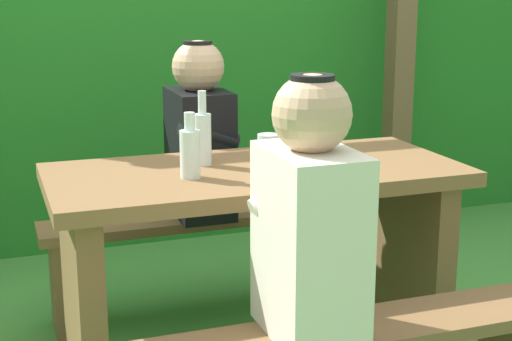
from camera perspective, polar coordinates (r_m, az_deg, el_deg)
The scene contains 10 objects.
hedge_backdrop at distance 4.37m, azimuth -8.28°, elevation 7.67°, with size 6.40×0.61×1.86m, color #216D21.
pergola_post_right at distance 4.28m, azimuth 10.62°, elevation 9.51°, with size 0.12×0.12×2.17m, color brown.
picnic_table at distance 2.69m, azimuth -0.00°, elevation -4.98°, with size 1.40×0.64×0.77m.
bench_far at distance 3.29m, azimuth -3.48°, elevation -5.21°, with size 1.40×0.24×0.44m.
person_white_shirt at distance 2.07m, azimuth 3.97°, elevation -3.55°, with size 0.25×0.35×0.72m.
person_black_coat at distance 3.16m, azimuth -4.18°, elevation 2.54°, with size 0.25×0.35×0.72m.
drinking_glass at distance 2.72m, azimuth 0.93°, elevation 1.72°, with size 0.08×0.08×0.09m, color silver.
bottle_left at distance 2.65m, azimuth -3.96°, elevation 2.54°, with size 0.06×0.06×0.26m.
bottle_right at distance 2.74m, azimuth 3.85°, elevation 2.78°, with size 0.07×0.07×0.23m.
bottle_center at distance 2.48m, azimuth -4.89°, elevation 1.42°, with size 0.07×0.07×0.21m.
Camera 1 is at (-0.85, -2.40, 1.39)m, focal length 54.22 mm.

